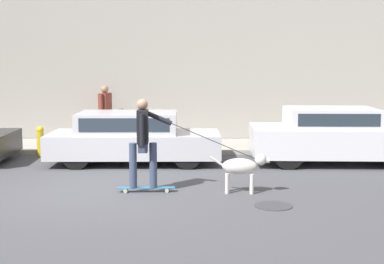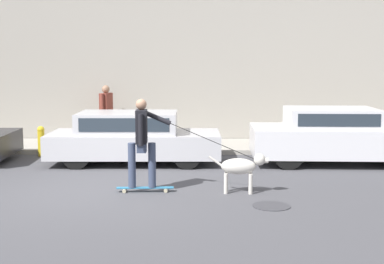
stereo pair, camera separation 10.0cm
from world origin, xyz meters
TOP-DOWN VIEW (x-y plane):
  - ground_plane at (0.00, 0.00)m, footprint 36.00×36.00m
  - back_wall at (0.00, 6.13)m, footprint 32.00×0.30m
  - sidewalk_curb at (0.00, 4.90)m, footprint 30.00×2.12m
  - parked_car_1 at (0.22, 2.71)m, footprint 3.96×1.69m
  - parked_car_2 at (4.94, 2.71)m, footprint 4.01×1.88m
  - dog at (2.51, -0.18)m, footprint 1.07×0.34m
  - skateboarder at (0.73, -0.12)m, footprint 2.59×0.57m
  - pedestrian_with_bag at (-0.85, 5.37)m, footprint 0.33×0.72m
  - manhole_cover at (2.93, -1.09)m, footprint 0.62×0.62m
  - fire_hydrant at (-2.19, 3.59)m, footprint 0.18×0.18m

SIDE VIEW (x-z plane):
  - ground_plane at x=0.00m, z-range 0.00..0.00m
  - manhole_cover at x=2.93m, z-range 0.00..0.01m
  - sidewalk_curb at x=0.00m, z-range 0.00..0.12m
  - fire_hydrant at x=-2.19m, z-range 0.02..0.79m
  - dog at x=2.51m, z-range 0.11..0.84m
  - parked_car_1 at x=0.22m, z-range 0.00..1.19m
  - parked_car_2 at x=4.94m, z-range -0.01..1.28m
  - skateboarder at x=0.73m, z-range 0.12..1.81m
  - pedestrian_with_bag at x=-0.85m, z-range 0.19..1.78m
  - back_wall at x=0.00m, z-range 0.00..4.81m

